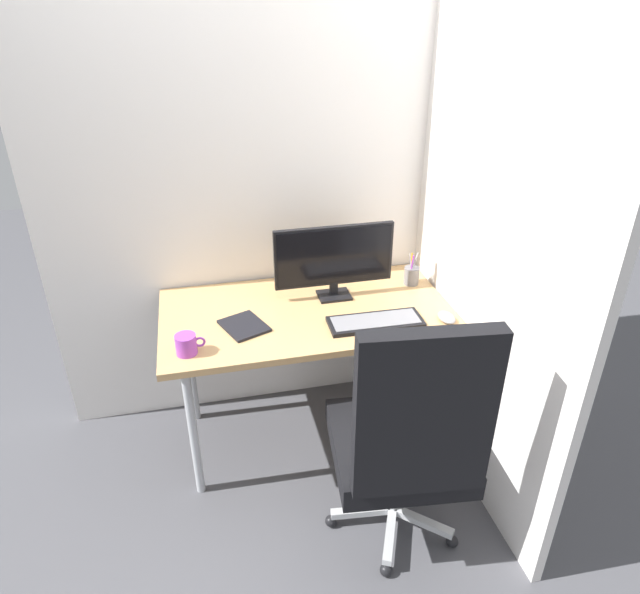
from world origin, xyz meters
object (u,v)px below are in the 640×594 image
at_px(monitor, 334,258).
at_px(mouse, 447,317).
at_px(pen_holder, 411,275).
at_px(office_chair, 407,438).
at_px(keyboard, 375,322).
at_px(notebook, 244,326).
at_px(coffee_mug, 187,344).

bearing_deg(monitor, mouse, -38.23).
bearing_deg(pen_holder, monitor, -175.02).
relative_size(office_chair, keyboard, 2.69).
bearing_deg(mouse, pen_holder, 90.46).
bearing_deg(notebook, monitor, 0.87).
height_order(office_chair, keyboard, office_chair).
distance_m(notebook, coffee_mug, 0.29).
relative_size(mouse, notebook, 0.53).
xyz_separation_m(pen_holder, notebook, (-0.85, -0.22, -0.04)).
relative_size(monitor, coffee_mug, 4.67).
relative_size(keyboard, coffee_mug, 3.48).
xyz_separation_m(monitor, notebook, (-0.45, -0.19, -0.19)).
bearing_deg(keyboard, mouse, -7.92).
bearing_deg(mouse, monitor, 138.81).
bearing_deg(notebook, coffee_mug, -170.59).
distance_m(monitor, pen_holder, 0.43).
distance_m(office_chair, pen_holder, 0.94).
bearing_deg(keyboard, coffee_mug, -176.84).
distance_m(monitor, keyboard, 0.36).
relative_size(office_chair, notebook, 5.58).
height_order(office_chair, coffee_mug, office_chair).
distance_m(pen_holder, coffee_mug, 1.15).
bearing_deg(monitor, office_chair, -84.84).
bearing_deg(monitor, coffee_mug, -153.95).
relative_size(pen_holder, notebook, 0.83).
xyz_separation_m(office_chair, keyboard, (0.04, 0.53, 0.19)).
distance_m(keyboard, notebook, 0.57).
distance_m(office_chair, notebook, 0.84).
xyz_separation_m(keyboard, notebook, (-0.56, 0.10, -0.00)).
height_order(office_chair, notebook, office_chair).
height_order(keyboard, mouse, mouse).
distance_m(mouse, coffee_mug, 1.12).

